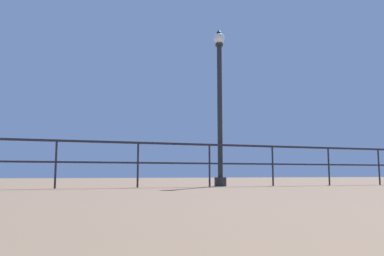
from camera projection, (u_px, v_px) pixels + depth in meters
name	position (u px, v px, depth m)	size (l,w,h in m)	color
pier_railing	(209.00, 155.00, 9.13)	(24.54, 0.05, 1.03)	#26212A
lamppost_center	(220.00, 103.00, 9.62)	(0.30, 0.30, 4.06)	#242625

